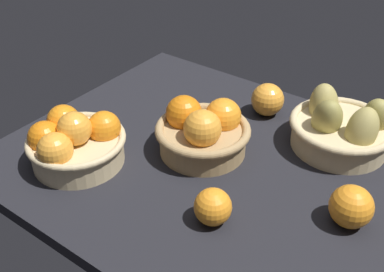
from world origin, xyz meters
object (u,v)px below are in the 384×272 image
(basket_far_right_pears, at_px, (343,128))
(loose_orange_back_gap, at_px, (351,207))
(basket_center, at_px, (203,131))
(loose_orange_front_gap, at_px, (213,207))
(basket_near_left, at_px, (74,142))
(loose_orange_side_gap, at_px, (268,100))

(basket_far_right_pears, height_order, loose_orange_back_gap, basket_far_right_pears)
(basket_center, xyz_separation_m, basket_far_right_pears, (0.24, 0.19, -0.00))
(loose_orange_front_gap, bearing_deg, basket_near_left, -175.97)
(basket_far_right_pears, bearing_deg, loose_orange_front_gap, -104.80)
(basket_far_right_pears, xyz_separation_m, loose_orange_side_gap, (-0.20, 0.02, -0.01))
(loose_orange_front_gap, xyz_separation_m, loose_orange_back_gap, (0.20, 0.14, 0.00))
(basket_near_left, relative_size, loose_orange_back_gap, 2.61)
(basket_near_left, height_order, loose_orange_back_gap, basket_near_left)
(loose_orange_side_gap, bearing_deg, basket_near_left, -119.50)
(basket_far_right_pears, height_order, loose_orange_side_gap, basket_far_right_pears)
(basket_center, distance_m, loose_orange_side_gap, 0.22)
(loose_orange_front_gap, xyz_separation_m, loose_orange_side_gap, (-0.10, 0.39, 0.01))
(loose_orange_front_gap, bearing_deg, loose_orange_back_gap, 35.24)
(basket_center, height_order, basket_far_right_pears, basket_far_right_pears)
(loose_orange_back_gap, bearing_deg, basket_far_right_pears, 115.44)
(basket_center, height_order, loose_orange_front_gap, basket_center)
(loose_orange_side_gap, bearing_deg, loose_orange_front_gap, -75.18)
(loose_orange_front_gap, bearing_deg, loose_orange_side_gap, 104.82)
(basket_near_left, bearing_deg, loose_orange_side_gap, 60.50)
(basket_near_left, bearing_deg, basket_far_right_pears, 41.91)
(basket_far_right_pears, xyz_separation_m, basket_near_left, (-0.43, -0.39, 0.00))
(basket_near_left, height_order, loose_orange_front_gap, basket_near_left)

